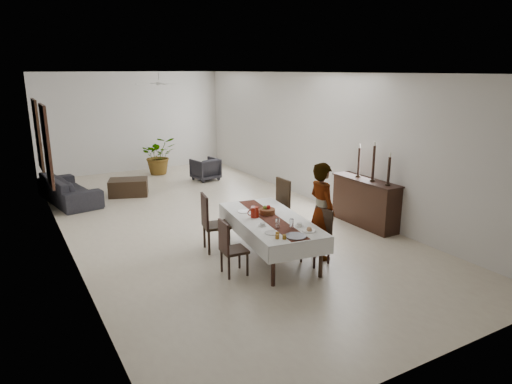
% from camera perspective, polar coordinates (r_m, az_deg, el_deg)
% --- Properties ---
extents(floor, '(6.00, 12.00, 0.00)m').
position_cam_1_polar(floor, '(10.33, -5.90, -3.44)').
color(floor, beige).
rests_on(floor, ground).
extents(ceiling, '(6.00, 12.00, 0.02)m').
position_cam_1_polar(ceiling, '(9.80, -6.42, 14.60)').
color(ceiling, white).
rests_on(ceiling, wall_back).
extents(wall_back, '(6.00, 0.02, 3.20)m').
position_cam_1_polar(wall_back, '(15.57, -15.21, 8.42)').
color(wall_back, silver).
rests_on(wall_back, floor).
extents(wall_front, '(6.00, 0.02, 3.20)m').
position_cam_1_polar(wall_front, '(5.20, 21.78, -4.75)').
color(wall_front, silver).
rests_on(wall_front, floor).
extents(wall_left, '(0.02, 12.00, 3.20)m').
position_cam_1_polar(wall_left, '(9.18, -23.56, 3.35)').
color(wall_left, silver).
rests_on(wall_left, floor).
extents(wall_right, '(0.02, 12.00, 3.20)m').
position_cam_1_polar(wall_right, '(11.46, 7.79, 6.58)').
color(wall_right, silver).
rests_on(wall_right, floor).
extents(dining_table_top, '(1.26, 2.40, 0.05)m').
position_cam_1_polar(dining_table_top, '(8.08, 1.78, -3.51)').
color(dining_table_top, black).
rests_on(dining_table_top, table_leg_fl).
extents(table_leg_fl, '(0.08, 0.08, 0.67)m').
position_cam_1_polar(table_leg_fl, '(7.13, 2.16, -9.23)').
color(table_leg_fl, black).
rests_on(table_leg_fl, floor).
extents(table_leg_fr, '(0.08, 0.08, 0.67)m').
position_cam_1_polar(table_leg_fr, '(7.48, 8.11, -8.16)').
color(table_leg_fr, black).
rests_on(table_leg_fr, floor).
extents(table_leg_bl, '(0.08, 0.08, 0.67)m').
position_cam_1_polar(table_leg_bl, '(9.02, -3.46, -3.93)').
color(table_leg_bl, black).
rests_on(table_leg_bl, floor).
extents(table_leg_br, '(0.08, 0.08, 0.67)m').
position_cam_1_polar(table_leg_br, '(9.30, 1.46, -3.31)').
color(table_leg_br, black).
rests_on(table_leg_br, floor).
extents(tablecloth_top, '(1.46, 2.59, 0.01)m').
position_cam_1_polar(tablecloth_top, '(8.07, 1.78, -3.32)').
color(tablecloth_top, white).
rests_on(tablecloth_top, dining_table_top).
extents(tablecloth_drape_left, '(0.35, 2.44, 0.29)m').
position_cam_1_polar(tablecloth_drape_left, '(7.92, -1.94, -4.74)').
color(tablecloth_drape_left, silver).
rests_on(tablecloth_drape_left, dining_table_top).
extents(tablecloth_drape_right, '(0.35, 2.44, 0.29)m').
position_cam_1_polar(tablecloth_drape_right, '(8.35, 5.30, -3.75)').
color(tablecloth_drape_right, white).
rests_on(tablecloth_drape_right, dining_table_top).
extents(tablecloth_drape_near, '(1.12, 0.17, 0.29)m').
position_cam_1_polar(tablecloth_drape_near, '(7.09, 5.77, -7.27)').
color(tablecloth_drape_near, white).
rests_on(tablecloth_drape_near, dining_table_top).
extents(tablecloth_drape_far, '(1.12, 0.17, 0.29)m').
position_cam_1_polar(tablecloth_drape_far, '(9.20, -1.28, -1.90)').
color(tablecloth_drape_far, white).
rests_on(tablecloth_drape_far, dining_table_top).
extents(table_runner, '(0.66, 2.41, 0.00)m').
position_cam_1_polar(table_runner, '(8.07, 1.78, -3.26)').
color(table_runner, '#5B261A').
rests_on(table_runner, tablecloth_top).
extents(red_pitcher, '(0.16, 0.16, 0.19)m').
position_cam_1_polar(red_pitcher, '(8.08, -0.17, -2.54)').
color(red_pitcher, maroon).
rests_on(red_pitcher, tablecloth_top).
extents(pitcher_handle, '(0.12, 0.03, 0.11)m').
position_cam_1_polar(pitcher_handle, '(8.05, -0.71, -2.60)').
color(pitcher_handle, maroon).
rests_on(pitcher_handle, red_pitcher).
extents(wine_glass_near, '(0.07, 0.07, 0.16)m').
position_cam_1_polar(wine_glass_near, '(7.56, 4.47, -3.96)').
color(wine_glass_near, white).
rests_on(wine_glass_near, tablecloth_top).
extents(wine_glass_mid, '(0.07, 0.07, 0.16)m').
position_cam_1_polar(wine_glass_mid, '(7.56, 2.72, -3.94)').
color(wine_glass_mid, white).
rests_on(wine_glass_mid, tablecloth_top).
extents(teacup_right, '(0.09, 0.09, 0.06)m').
position_cam_1_polar(teacup_right, '(7.69, 5.45, -4.06)').
color(teacup_right, white).
rests_on(teacup_right, saucer_right).
extents(saucer_right, '(0.14, 0.14, 0.01)m').
position_cam_1_polar(saucer_right, '(7.70, 5.45, -4.22)').
color(saucer_right, silver).
rests_on(saucer_right, tablecloth_top).
extents(teacup_left, '(0.09, 0.09, 0.06)m').
position_cam_1_polar(teacup_left, '(7.67, 0.82, -4.06)').
color(teacup_left, silver).
rests_on(teacup_left, saucer_left).
extents(saucer_left, '(0.14, 0.14, 0.01)m').
position_cam_1_polar(saucer_left, '(7.67, 0.82, -4.22)').
color(saucer_left, white).
rests_on(saucer_left, tablecloth_top).
extents(plate_near_right, '(0.23, 0.23, 0.01)m').
position_cam_1_polar(plate_near_right, '(7.47, 6.65, -4.85)').
color(plate_near_right, white).
rests_on(plate_near_right, tablecloth_top).
extents(bread_near_right, '(0.09, 0.09, 0.09)m').
position_cam_1_polar(bread_near_right, '(7.46, 6.65, -4.66)').
color(bread_near_right, tan).
rests_on(bread_near_right, plate_near_right).
extents(plate_near_left, '(0.23, 0.23, 0.01)m').
position_cam_1_polar(plate_near_left, '(7.34, 1.97, -5.12)').
color(plate_near_left, silver).
rests_on(plate_near_left, tablecloth_top).
extents(plate_far_left, '(0.23, 0.23, 0.01)m').
position_cam_1_polar(plate_far_left, '(8.42, -1.55, -2.43)').
color(plate_far_left, silver).
rests_on(plate_far_left, tablecloth_top).
extents(serving_tray, '(0.34, 0.34, 0.02)m').
position_cam_1_polar(serving_tray, '(7.22, 4.98, -5.52)').
color(serving_tray, '#39383D').
rests_on(serving_tray, tablecloth_top).
extents(jam_jar_a, '(0.06, 0.06, 0.07)m').
position_cam_1_polar(jam_jar_a, '(7.10, 3.56, -5.63)').
color(jam_jar_a, '#855913').
rests_on(jam_jar_a, tablecloth_top).
extents(jam_jar_b, '(0.06, 0.06, 0.07)m').
position_cam_1_polar(jam_jar_b, '(7.11, 2.67, -5.59)').
color(jam_jar_b, '#945B15').
rests_on(jam_jar_b, tablecloth_top).
extents(jam_jar_c, '(0.06, 0.06, 0.07)m').
position_cam_1_polar(jam_jar_c, '(7.21, 2.70, -5.29)').
color(jam_jar_c, brown).
rests_on(jam_jar_c, tablecloth_top).
extents(fruit_basket, '(0.29, 0.29, 0.10)m').
position_cam_1_polar(fruit_basket, '(8.28, 1.43, -2.44)').
color(fruit_basket, brown).
rests_on(fruit_basket, tablecloth_top).
extents(fruit_red, '(0.09, 0.09, 0.09)m').
position_cam_1_polar(fruit_red, '(8.29, 1.56, -1.91)').
color(fruit_red, '#A21210').
rests_on(fruit_red, fruit_basket).
extents(fruit_green, '(0.08, 0.08, 0.08)m').
position_cam_1_polar(fruit_green, '(8.27, 1.11, -1.95)').
color(fruit_green, olive).
rests_on(fruit_green, fruit_basket).
extents(chair_right_near_seat, '(0.45, 0.45, 0.05)m').
position_cam_1_polar(chair_right_near_seat, '(7.97, 7.43, -5.95)').
color(chair_right_near_seat, black).
rests_on(chair_right_near_seat, chair_right_near_leg_fl).
extents(chair_right_near_leg_fl, '(0.04, 0.04, 0.40)m').
position_cam_1_polar(chair_right_near_leg_fl, '(8.05, 9.06, -7.51)').
color(chair_right_near_leg_fl, black).
rests_on(chair_right_near_leg_fl, floor).
extents(chair_right_near_leg_fr, '(0.04, 0.04, 0.40)m').
position_cam_1_polar(chair_right_near_leg_fr, '(8.27, 7.44, -6.82)').
color(chair_right_near_leg_fr, black).
rests_on(chair_right_near_leg_fr, floor).
extents(chair_right_near_leg_bl, '(0.04, 0.04, 0.40)m').
position_cam_1_polar(chair_right_near_leg_bl, '(7.84, 7.32, -8.09)').
color(chair_right_near_leg_bl, black).
rests_on(chair_right_near_leg_bl, floor).
extents(chair_right_near_leg_br, '(0.04, 0.04, 0.40)m').
position_cam_1_polar(chair_right_near_leg_br, '(8.06, 5.69, -7.36)').
color(chair_right_near_leg_br, black).
rests_on(chair_right_near_leg_br, floor).
extents(chair_right_near_back, '(0.08, 0.41, 0.52)m').
position_cam_1_polar(chair_right_near_back, '(8.00, 8.47, -3.80)').
color(chair_right_near_back, black).
rests_on(chair_right_near_back, chair_right_near_seat).
extents(chair_right_far_seat, '(0.49, 0.49, 0.05)m').
position_cam_1_polar(chair_right_far_seat, '(9.27, 2.27, -2.31)').
color(chair_right_far_seat, black).
rests_on(chair_right_far_seat, chair_right_far_leg_fl).
extents(chair_right_far_leg_fl, '(0.05, 0.05, 0.47)m').
position_cam_1_polar(chair_right_far_leg_fl, '(9.30, 3.92, -3.98)').
color(chair_right_far_leg_fl, black).
rests_on(chair_right_far_leg_fl, floor).
extents(chair_right_far_leg_fr, '(0.05, 0.05, 0.47)m').
position_cam_1_polar(chair_right_far_leg_fr, '(9.60, 2.59, -3.33)').
color(chair_right_far_leg_fr, black).
rests_on(chair_right_far_leg_fr, floor).
extents(chair_right_far_leg_bl, '(0.05, 0.05, 0.47)m').
position_cam_1_polar(chair_right_far_leg_bl, '(9.09, 1.89, -4.40)').
color(chair_right_far_leg_bl, black).
rests_on(chair_right_far_leg_bl, floor).
extents(chair_right_far_leg_br, '(0.05, 0.05, 0.47)m').
position_cam_1_polar(chair_right_far_leg_br, '(9.40, 0.60, -3.72)').
color(chair_right_far_leg_br, black).
rests_on(chair_right_far_leg_br, floor).
extents(chair_right_far_back, '(0.05, 0.48, 0.61)m').
position_cam_1_polar(chair_right_far_back, '(9.29, 3.41, -0.18)').
color(chair_right_far_back, black).
rests_on(chair_right_far_back, chair_right_far_seat).
extents(chair_left_near_seat, '(0.42, 0.42, 0.04)m').
position_cam_1_polar(chair_left_near_seat, '(7.50, -2.74, -7.30)').
color(chair_left_near_seat, black).
rests_on(chair_left_near_seat, chair_left_near_leg_fl).
extents(chair_left_near_leg_fl, '(0.04, 0.04, 0.39)m').
position_cam_1_polar(chair_left_near_leg_fl, '(7.67, -4.32, -8.58)').
color(chair_left_near_leg_fl, black).
rests_on(chair_left_near_leg_fl, floor).
extents(chair_left_near_leg_fr, '(0.04, 0.04, 0.39)m').
position_cam_1_polar(chair_left_near_leg_fr, '(7.40, -3.40, -9.49)').
color(chair_left_near_leg_fr, black).
rests_on(chair_left_near_leg_fr, floor).
extents(chair_left_near_leg_bl, '(0.04, 0.04, 0.39)m').
position_cam_1_polar(chair_left_near_leg_bl, '(7.78, -2.08, -8.18)').
color(chair_left_near_leg_bl, black).
rests_on(chair_left_near_leg_bl, floor).
extents(chair_left_near_leg_br, '(0.04, 0.04, 0.39)m').
position_cam_1_polar(chair_left_near_leg_br, '(7.51, -1.08, -9.06)').
color(chair_left_near_leg_br, black).
rests_on(chair_left_near_leg_br, floor).
extents(chair_left_near_back, '(0.07, 0.40, 0.50)m').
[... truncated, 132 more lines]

